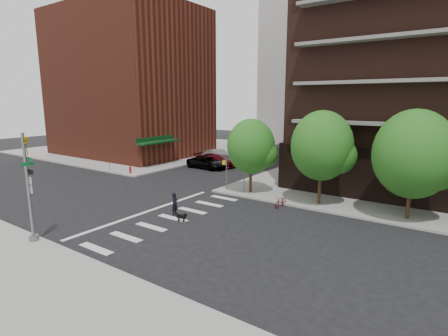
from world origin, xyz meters
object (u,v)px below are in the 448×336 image
(scooter, at_px, (281,201))
(parked_car_maroon, at_px, (215,160))
(dog_walker, at_px, (175,204))
(parked_car_silver, at_px, (218,155))
(fire_hydrant, at_px, (130,169))
(traffic_signal, at_px, (30,196))
(parked_car_black, at_px, (207,162))

(scooter, bearing_deg, parked_car_maroon, 145.75)
(scooter, distance_m, dog_walker, 7.88)
(parked_car_maroon, distance_m, scooter, 16.95)
(parked_car_maroon, xyz_separation_m, scooter, (13.53, -10.20, -0.34))
(parked_car_silver, distance_m, dog_walker, 22.93)
(fire_hydrant, distance_m, parked_car_silver, 13.09)
(dog_walker, bearing_deg, scooter, -51.74)
(traffic_signal, height_order, parked_car_maroon, traffic_signal)
(fire_hydrant, bearing_deg, parked_car_silver, 79.88)
(parked_car_black, bearing_deg, scooter, -118.14)
(fire_hydrant, bearing_deg, scooter, -4.06)
(parked_car_silver, xyz_separation_m, dog_walker, (10.90, -20.17, 0.09))
(parked_car_black, relative_size, dog_walker, 3.14)
(parked_car_maroon, bearing_deg, parked_car_silver, 26.50)
(parked_car_maroon, height_order, scooter, parked_car_maroon)
(parked_car_silver, bearing_deg, scooter, -137.37)
(parked_car_black, height_order, dog_walker, dog_walker)
(fire_hydrant, distance_m, parked_car_maroon, 10.11)
(traffic_signal, distance_m, fire_hydrant, 18.42)
(fire_hydrant, bearing_deg, parked_car_black, 57.69)
(parked_car_maroon, bearing_deg, scooter, -132.52)
(parked_car_black, relative_size, parked_car_maroon, 0.98)
(traffic_signal, bearing_deg, dog_walker, 68.40)
(parked_car_maroon, relative_size, scooter, 3.26)
(traffic_signal, distance_m, parked_car_black, 23.42)
(fire_hydrant, relative_size, dog_walker, 0.45)
(scooter, bearing_deg, traffic_signal, -117.86)
(parked_car_maroon, height_order, dog_walker, dog_walker)
(fire_hydrant, distance_m, scooter, 18.36)
(parked_car_silver, bearing_deg, parked_car_maroon, -153.85)
(fire_hydrant, bearing_deg, dog_walker, -28.89)
(scooter, bearing_deg, parked_car_black, 150.11)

